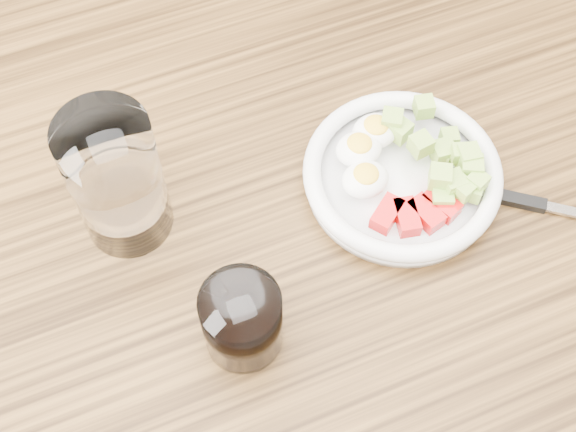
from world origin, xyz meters
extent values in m
plane|color=brown|center=(0.00, 0.00, 0.00)|extent=(4.00, 4.00, 0.00)
cube|color=brown|center=(0.65, 0.35, 0.36)|extent=(0.07, 0.07, 0.73)
cube|color=brown|center=(0.00, 0.00, 0.75)|extent=(1.50, 0.90, 0.04)
cylinder|color=silver|center=(0.12, 0.02, 0.78)|extent=(0.20, 0.20, 0.01)
torus|color=silver|center=(0.12, 0.02, 0.79)|extent=(0.21, 0.21, 0.02)
cube|color=red|center=(0.08, -0.02, 0.79)|extent=(0.04, 0.04, 0.02)
cube|color=red|center=(0.10, -0.03, 0.79)|extent=(0.03, 0.04, 0.02)
cube|color=red|center=(0.12, -0.03, 0.79)|extent=(0.03, 0.04, 0.02)
cube|color=red|center=(0.14, -0.03, 0.79)|extent=(0.03, 0.04, 0.02)
cube|color=red|center=(0.16, -0.02, 0.79)|extent=(0.04, 0.04, 0.02)
ellipsoid|color=white|center=(0.09, 0.05, 0.80)|extent=(0.05, 0.04, 0.03)
ellipsoid|color=yellow|center=(0.09, 0.05, 0.81)|extent=(0.03, 0.03, 0.01)
ellipsoid|color=white|center=(0.11, 0.07, 0.80)|extent=(0.05, 0.04, 0.03)
ellipsoid|color=yellow|center=(0.11, 0.07, 0.81)|extent=(0.03, 0.03, 0.01)
ellipsoid|color=white|center=(0.08, 0.02, 0.80)|extent=(0.05, 0.04, 0.03)
ellipsoid|color=yellow|center=(0.08, 0.02, 0.81)|extent=(0.03, 0.03, 0.01)
cube|color=#98BA47|center=(0.16, -0.03, 0.80)|extent=(0.02, 0.02, 0.02)
cube|color=#98BA47|center=(0.14, 0.06, 0.80)|extent=(0.03, 0.03, 0.02)
cube|color=#98BA47|center=(0.17, -0.02, 0.80)|extent=(0.02, 0.02, 0.02)
cube|color=#98BA47|center=(0.18, -0.03, 0.81)|extent=(0.02, 0.02, 0.02)
cube|color=#98BA47|center=(0.16, -0.02, 0.80)|extent=(0.02, 0.02, 0.02)
cube|color=#98BA47|center=(0.15, -0.01, 0.81)|extent=(0.03, 0.03, 0.02)
cube|color=#98BA47|center=(0.18, -0.01, 0.79)|extent=(0.03, 0.03, 0.02)
cube|color=#98BA47|center=(0.17, -0.03, 0.80)|extent=(0.03, 0.03, 0.02)
cube|color=#98BA47|center=(0.17, 0.02, 0.79)|extent=(0.02, 0.02, 0.02)
cube|color=#98BA47|center=(0.17, 0.02, 0.79)|extent=(0.02, 0.02, 0.02)
cube|color=#98BA47|center=(0.17, 0.07, 0.81)|extent=(0.02, 0.02, 0.02)
cube|color=#98BA47|center=(0.16, -0.02, 0.80)|extent=(0.02, 0.02, 0.02)
cube|color=#98BA47|center=(0.18, 0.03, 0.79)|extent=(0.02, 0.02, 0.02)
cube|color=#98BA47|center=(0.14, -0.03, 0.79)|extent=(0.03, 0.03, 0.02)
cube|color=#98BA47|center=(0.18, 0.00, 0.81)|extent=(0.02, 0.02, 0.02)
cube|color=#98BA47|center=(0.18, 0.01, 0.81)|extent=(0.02, 0.02, 0.02)
cube|color=#98BA47|center=(0.13, 0.07, 0.81)|extent=(0.03, 0.03, 0.02)
cube|color=#98BA47|center=(0.18, -0.01, 0.81)|extent=(0.03, 0.03, 0.02)
cube|color=#98BA47|center=(0.18, -0.01, 0.80)|extent=(0.02, 0.02, 0.02)
cube|color=#98BA47|center=(0.15, 0.03, 0.81)|extent=(0.02, 0.02, 0.02)
cube|color=black|center=(0.21, -0.04, 0.77)|extent=(0.09, 0.07, 0.01)
cube|color=silver|center=(0.27, -0.09, 0.77)|extent=(0.05, 0.04, 0.00)
cylinder|color=white|center=(-0.15, 0.08, 0.85)|extent=(0.09, 0.09, 0.16)
cylinder|color=white|center=(-0.09, -0.08, 0.81)|extent=(0.07, 0.07, 0.08)
cylinder|color=black|center=(-0.09, -0.08, 0.81)|extent=(0.07, 0.07, 0.07)
camera|label=1|loc=(-0.16, -0.35, 1.49)|focal=50.00mm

